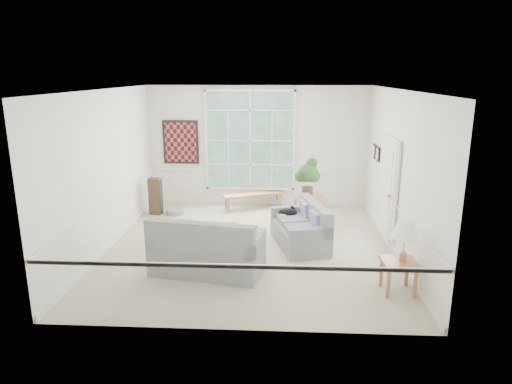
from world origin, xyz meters
TOP-DOWN VIEW (x-y plane):
  - floor at (0.00, 0.00)m, footprint 5.50×6.00m
  - ceiling at (0.00, 0.00)m, footprint 5.50×6.00m
  - wall_back at (0.00, 3.00)m, footprint 5.50×0.02m
  - wall_front at (0.00, -3.00)m, footprint 5.50×0.02m
  - wall_left at (-2.75, 0.00)m, footprint 0.02×6.00m
  - wall_right at (2.75, 0.00)m, footprint 0.02×6.00m
  - window_back at (-0.20, 2.96)m, footprint 2.30×0.08m
  - entry_door at (2.71, 0.60)m, footprint 0.08×0.90m
  - door_sidelight at (2.71, -0.03)m, footprint 0.08×0.26m
  - wall_art at (-1.95, 2.95)m, footprint 0.90×0.06m
  - wall_frame_near at (2.71, 1.75)m, footprint 0.04×0.26m
  - wall_frame_far at (2.71, 2.15)m, footprint 0.04×0.26m
  - loveseat_right at (0.96, 0.12)m, footprint 1.17×1.72m
  - loveseat_front at (-0.64, -1.17)m, footprint 1.97×1.25m
  - coffee_table at (-0.43, -0.02)m, footprint 1.14×0.75m
  - pewter_bowl at (-0.39, 0.06)m, footprint 0.37×0.37m
  - window_bench at (-0.10, 2.65)m, footprint 1.54×0.87m
  - end_table at (1.23, 1.47)m, footprint 0.76×0.76m
  - houseplant at (1.17, 1.49)m, footprint 0.53×0.53m
  - side_table at (2.40, -1.78)m, footprint 0.53×0.53m
  - table_lamp at (2.44, -1.80)m, footprint 0.47×0.47m
  - pet_bed at (-1.94, 2.03)m, footprint 0.47×0.47m
  - floor_speaker at (-2.40, 2.00)m, footprint 0.31×0.26m
  - cat at (0.73, 0.63)m, footprint 0.46×0.42m

SIDE VIEW (x-z plane):
  - floor at x=0.00m, z-range -0.01..0.00m
  - pet_bed at x=-1.94m, z-range 0.00..0.13m
  - window_bench at x=-0.10m, z-range 0.00..0.36m
  - coffee_table at x=-0.43m, z-range 0.00..0.40m
  - side_table at x=2.40m, z-range 0.00..0.52m
  - end_table at x=1.23m, z-range 0.00..0.63m
  - loveseat_right at x=0.96m, z-range 0.00..0.85m
  - pewter_bowl at x=-0.39m, z-range 0.40..0.47m
  - floor_speaker at x=-2.40m, z-range 0.00..0.88m
  - loveseat_front at x=-0.64m, z-range 0.00..0.99m
  - cat at x=0.73m, z-range 0.43..0.61m
  - table_lamp at x=2.44m, z-range 0.52..1.16m
  - entry_door at x=2.71m, z-range 0.00..2.10m
  - houseplant at x=1.17m, z-range 0.63..1.49m
  - door_sidelight at x=2.71m, z-range 0.20..2.10m
  - wall_back at x=0.00m, z-range 0.00..3.00m
  - wall_front at x=0.00m, z-range 0.00..3.00m
  - wall_left at x=-2.75m, z-range 0.00..3.00m
  - wall_right at x=2.75m, z-range 0.00..3.00m
  - wall_frame_near at x=2.71m, z-range 1.39..1.71m
  - wall_frame_far at x=2.71m, z-range 1.39..1.71m
  - wall_art at x=-1.95m, z-range 1.05..2.15m
  - window_back at x=-0.20m, z-range 0.45..2.85m
  - ceiling at x=0.00m, z-range 2.99..3.01m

